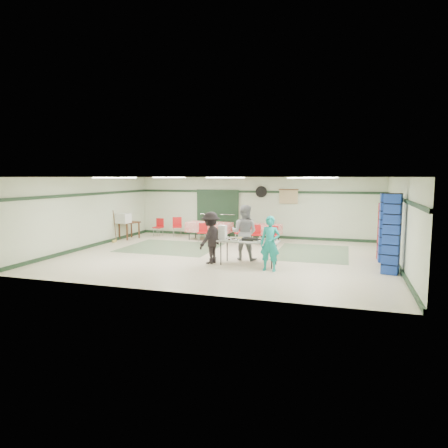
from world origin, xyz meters
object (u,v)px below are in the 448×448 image
(dining_table_a, at_px, (259,229))
(chair_c, at_px, (273,234))
(crate_stack_blue_a, at_px, (386,228))
(volunteer_dark, at_px, (211,238))
(chair_d, at_px, (203,231))
(crate_stack_blue_b, at_px, (392,234))
(chair_loose_a, at_px, (177,225))
(printer_table, at_px, (129,224))
(volunteer_grey, at_px, (244,233))
(office_printer, at_px, (123,218))
(chair_b, at_px, (242,231))
(dining_table_b, at_px, (209,227))
(serving_table, at_px, (249,242))
(broom, at_px, (115,226))
(chair_a, at_px, (256,233))
(volunteer_teal, at_px, (270,244))
(chair_loose_b, at_px, (159,225))
(crate_stack_red, at_px, (385,232))

(dining_table_a, relative_size, chair_c, 2.33)
(crate_stack_blue_a, bearing_deg, dining_table_a, 150.79)
(volunteer_dark, height_order, chair_d, volunteer_dark)
(dining_table_a, height_order, crate_stack_blue_b, crate_stack_blue_b)
(volunteer_dark, distance_m, chair_loose_a, 5.89)
(printer_table, bearing_deg, volunteer_grey, -11.22)
(chair_c, height_order, office_printer, office_printer)
(chair_loose_a, xyz_separation_m, printer_table, (-1.74, -1.22, 0.10))
(office_printer, bearing_deg, chair_b, 12.10)
(crate_stack_blue_b, xyz_separation_m, office_printer, (-10.30, 3.01, -0.17))
(dining_table_b, distance_m, chair_d, 0.59)
(serving_table, bearing_deg, printer_table, 153.05)
(dining_table_b, bearing_deg, broom, -150.02)
(crate_stack_blue_a, bearing_deg, broom, 175.34)
(office_printer, bearing_deg, serving_table, -21.24)
(volunteer_grey, relative_size, office_printer, 3.40)
(chair_d, relative_size, crate_stack_blue_a, 0.36)
(chair_a, height_order, printer_table, chair_a)
(dining_table_b, height_order, crate_stack_blue_a, crate_stack_blue_a)
(volunteer_teal, height_order, printer_table, volunteer_teal)
(dining_table_a, distance_m, chair_a, 0.58)
(serving_table, height_order, chair_loose_b, chair_loose_b)
(chair_d, relative_size, office_printer, 1.47)
(crate_stack_blue_b, distance_m, office_printer, 10.73)
(office_printer, bearing_deg, dining_table_a, 16.98)
(serving_table, height_order, chair_b, chair_b)
(chair_d, bearing_deg, crate_stack_blue_b, -34.41)
(chair_b, height_order, crate_stack_red, crate_stack_red)
(dining_table_b, bearing_deg, chair_d, -94.70)
(dining_table_b, bearing_deg, volunteer_dark, -66.63)
(crate_stack_blue_a, bearing_deg, crate_stack_blue_b, -90.00)
(chair_d, height_order, printer_table, chair_d)
(chair_b, distance_m, chair_loose_b, 4.23)
(volunteer_teal, relative_size, dining_table_b, 0.81)
(chair_d, bearing_deg, dining_table_a, 7.40)
(chair_d, relative_size, chair_loose_b, 0.95)
(chair_a, height_order, crate_stack_blue_b, crate_stack_blue_b)
(dining_table_a, bearing_deg, chair_a, -86.78)
(crate_stack_blue_a, distance_m, crate_stack_blue_b, 1.61)
(volunteer_teal, distance_m, broom, 7.73)
(chair_c, xyz_separation_m, office_printer, (-6.33, -0.63, 0.48))
(chair_loose_b, bearing_deg, crate_stack_red, -8.96)
(chair_a, bearing_deg, crate_stack_blue_a, -40.64)
(serving_table, relative_size, chair_a, 2.35)
(serving_table, relative_size, printer_table, 1.88)
(printer_table, bearing_deg, dining_table_b, 26.55)
(crate_stack_blue_a, bearing_deg, chair_d, 163.72)
(chair_b, xyz_separation_m, crate_stack_blue_a, (5.23, -2.03, 0.55))
(office_printer, bearing_deg, chair_loose_a, 48.97)
(volunteer_dark, xyz_separation_m, crate_stack_blue_b, (5.27, 0.18, 0.32))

